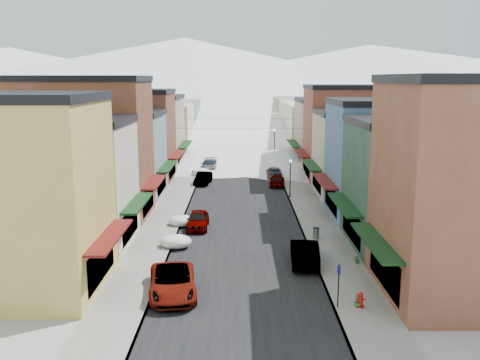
{
  "coord_description": "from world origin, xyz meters",
  "views": [
    {
      "loc": [
        -0.07,
        -25.97,
        12.29
      ],
      "look_at": [
        0.0,
        24.27,
        2.68
      ],
      "focal_mm": 40.0,
      "sensor_mm": 36.0,
      "label": 1
    }
  ],
  "objects_px": {
    "car_green_sedan": "(304,252)",
    "trash_can": "(316,233)",
    "car_dark_hatch": "(203,178)",
    "car_silver_sedan": "(198,220)",
    "car_white_suv": "(173,282)",
    "fire_hydrant": "(360,300)",
    "streetlamp_near": "(290,173)"
  },
  "relations": [
    {
      "from": "fire_hydrant",
      "to": "car_green_sedan",
      "type": "bearing_deg",
      "value": 106.52
    },
    {
      "from": "car_white_suv",
      "to": "fire_hydrant",
      "type": "xyz_separation_m",
      "value": [
        10.35,
        -2.0,
        -0.24
      ]
    },
    {
      "from": "car_silver_sedan",
      "to": "car_dark_hatch",
      "type": "distance_m",
      "value": 18.81
    },
    {
      "from": "car_silver_sedan",
      "to": "trash_can",
      "type": "relative_size",
      "value": 4.9
    },
    {
      "from": "car_green_sedan",
      "to": "fire_hydrant",
      "type": "distance_m",
      "value": 7.56
    },
    {
      "from": "trash_can",
      "to": "car_dark_hatch",
      "type": "bearing_deg",
      "value": 114.48
    },
    {
      "from": "car_white_suv",
      "to": "car_green_sedan",
      "type": "height_order",
      "value": "car_green_sedan"
    },
    {
      "from": "car_white_suv",
      "to": "car_green_sedan",
      "type": "bearing_deg",
      "value": 24.89
    },
    {
      "from": "car_silver_sedan",
      "to": "car_white_suv",
      "type": "bearing_deg",
      "value": -91.21
    },
    {
      "from": "car_silver_sedan",
      "to": "car_green_sedan",
      "type": "distance_m",
      "value": 11.66
    },
    {
      "from": "car_green_sedan",
      "to": "fire_hydrant",
      "type": "xyz_separation_m",
      "value": [
        2.15,
        -7.24,
        -0.29
      ]
    },
    {
      "from": "car_silver_sedan",
      "to": "fire_hydrant",
      "type": "bearing_deg",
      "value": -57.55
    },
    {
      "from": "car_dark_hatch",
      "to": "car_green_sedan",
      "type": "distance_m",
      "value": 28.77
    },
    {
      "from": "car_dark_hatch",
      "to": "trash_can",
      "type": "bearing_deg",
      "value": -58.06
    },
    {
      "from": "car_white_suv",
      "to": "fire_hydrant",
      "type": "height_order",
      "value": "car_white_suv"
    },
    {
      "from": "streetlamp_near",
      "to": "trash_can",
      "type": "bearing_deg",
      "value": -87.59
    },
    {
      "from": "car_silver_sedan",
      "to": "car_dark_hatch",
      "type": "bearing_deg",
      "value": 92.85
    },
    {
      "from": "car_silver_sedan",
      "to": "streetlamp_near",
      "type": "xyz_separation_m",
      "value": [
        8.7,
        11.32,
        1.9
      ]
    },
    {
      "from": "car_white_suv",
      "to": "car_silver_sedan",
      "type": "xyz_separation_m",
      "value": [
        0.4,
        13.91,
        -0.05
      ]
    },
    {
      "from": "car_dark_hatch",
      "to": "streetlamp_near",
      "type": "distance_m",
      "value": 12.24
    },
    {
      "from": "car_green_sedan",
      "to": "trash_can",
      "type": "xyz_separation_m",
      "value": [
        1.52,
        5.23,
        -0.23
      ]
    },
    {
      "from": "fire_hydrant",
      "to": "streetlamp_near",
      "type": "xyz_separation_m",
      "value": [
        -1.25,
        27.22,
        2.09
      ]
    },
    {
      "from": "car_white_suv",
      "to": "car_silver_sedan",
      "type": "distance_m",
      "value": 13.91
    },
    {
      "from": "car_green_sedan",
      "to": "trash_can",
      "type": "bearing_deg",
      "value": -102.58
    },
    {
      "from": "car_dark_hatch",
      "to": "trash_can",
      "type": "relative_size",
      "value": 4.89
    },
    {
      "from": "fire_hydrant",
      "to": "trash_can",
      "type": "relative_size",
      "value": 0.97
    },
    {
      "from": "car_white_suv",
      "to": "fire_hydrant",
      "type": "relative_size",
      "value": 6.62
    },
    {
      "from": "car_silver_sedan",
      "to": "car_dark_hatch",
      "type": "xyz_separation_m",
      "value": [
        -0.8,
        18.8,
        -0.03
      ]
    },
    {
      "from": "car_silver_sedan",
      "to": "streetlamp_near",
      "type": "height_order",
      "value": "streetlamp_near"
    },
    {
      "from": "car_dark_hatch",
      "to": "car_silver_sedan",
      "type": "bearing_deg",
      "value": -80.12
    },
    {
      "from": "trash_can",
      "to": "streetlamp_near",
      "type": "height_order",
      "value": "streetlamp_near"
    },
    {
      "from": "streetlamp_near",
      "to": "car_silver_sedan",
      "type": "bearing_deg",
      "value": -127.56
    }
  ]
}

